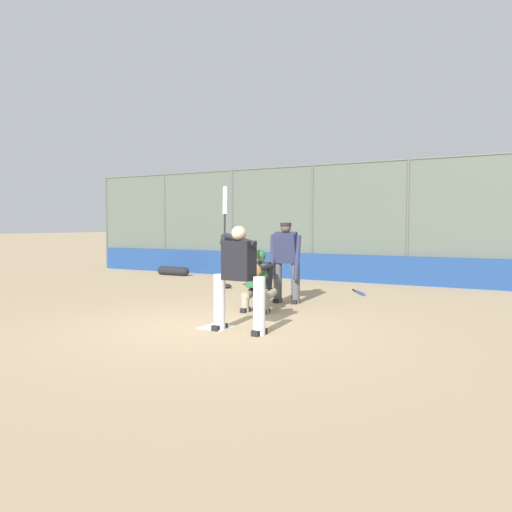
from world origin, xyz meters
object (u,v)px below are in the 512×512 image
Objects in this scene: batter_at_plate at (238,274)px; fielding_glove_on_dirt at (225,286)px; umpire_home at (286,260)px; spare_bat_near_backstop at (360,293)px; catcher_behind_plate at (258,280)px; equipment_bag_dugout_side at (173,271)px.

fielding_glove_on_dirt is (2.90, -4.21, -0.79)m from batter_at_plate.
batter_at_plate is 1.34× the size of umpire_home.
umpire_home is 2.15× the size of spare_bat_near_backstop.
catcher_behind_plate is at bearing 81.32° from umpire_home.
batter_at_plate reaches higher than umpire_home.
equipment_bag_dugout_side is (3.14, -1.93, 0.08)m from fielding_glove_on_dirt.
spare_bat_near_backstop is at bearing 167.99° from equipment_bag_dugout_side.
equipment_bag_dugout_side reaches higher than spare_bat_near_backstop.
catcher_behind_plate reaches higher than equipment_bag_dugout_side.
umpire_home is 6.47m from equipment_bag_dugout_side.
catcher_behind_plate is at bearing -68.10° from batter_at_plate.
batter_at_plate is 2.88× the size of spare_bat_near_backstop.
batter_at_plate is 1.80m from catcher_behind_plate.
fielding_glove_on_dirt is (3.26, 0.57, 0.02)m from spare_bat_near_backstop.
fielding_glove_on_dirt is 3.69m from equipment_bag_dugout_side.
fielding_glove_on_dirt is (2.34, -1.42, -0.81)m from umpire_home.
catcher_behind_plate is 0.69× the size of umpire_home.
equipment_bag_dugout_side is at bearing -38.59° from umpire_home.
fielding_glove_on_dirt is (2.31, -2.53, -0.52)m from catcher_behind_plate.
batter_at_plate reaches higher than catcher_behind_plate.
batter_at_plate reaches higher than equipment_bag_dugout_side.
batter_at_plate is at bearing 102.96° from catcher_behind_plate.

